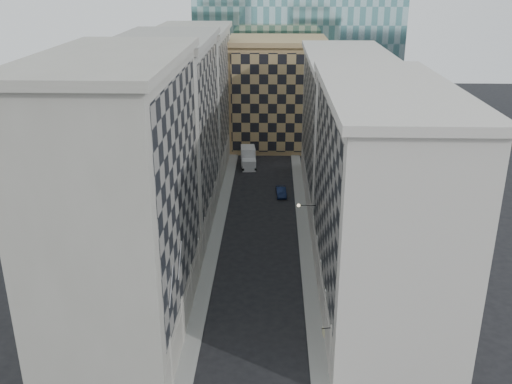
# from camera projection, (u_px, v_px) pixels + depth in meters

# --- Properties ---
(sidewalk_west) EXTENTS (1.50, 100.00, 0.15)m
(sidewalk_west) POSITION_uv_depth(u_px,v_px,m) (217.00, 232.00, 68.55)
(sidewalk_west) COLOR gray
(sidewalk_west) RESTS_ON ground
(sidewalk_east) EXTENTS (1.50, 100.00, 0.15)m
(sidewalk_east) POSITION_uv_depth(u_px,v_px,m) (304.00, 233.00, 68.25)
(sidewalk_east) COLOR gray
(sidewalk_east) RESTS_ON ground
(bldg_left_a) EXTENTS (10.80, 22.80, 23.70)m
(bldg_left_a) POSITION_uv_depth(u_px,v_px,m) (123.00, 201.00, 46.76)
(bldg_left_a) COLOR #9C998D
(bldg_left_a) RESTS_ON ground
(bldg_left_b) EXTENTS (10.80, 22.80, 22.70)m
(bldg_left_b) POSITION_uv_depth(u_px,v_px,m) (169.00, 135.00, 67.44)
(bldg_left_b) COLOR #9C9A90
(bldg_left_b) RESTS_ON ground
(bldg_left_c) EXTENTS (10.80, 22.80, 21.70)m
(bldg_left_c) POSITION_uv_depth(u_px,v_px,m) (194.00, 100.00, 88.12)
(bldg_left_c) COLOR #9C998D
(bldg_left_c) RESTS_ON ground
(bldg_right_a) EXTENTS (10.80, 26.80, 20.70)m
(bldg_right_a) POSITION_uv_depth(u_px,v_px,m) (379.00, 202.00, 50.40)
(bldg_right_a) COLOR beige
(bldg_right_a) RESTS_ON ground
(bldg_right_b) EXTENTS (10.80, 28.80, 19.70)m
(bldg_right_b) POSITION_uv_depth(u_px,v_px,m) (344.00, 129.00, 75.73)
(bldg_right_b) COLOR beige
(bldg_right_b) RESTS_ON ground
(tan_block) EXTENTS (16.80, 14.80, 18.80)m
(tan_block) POSITION_uv_depth(u_px,v_px,m) (277.00, 93.00, 100.27)
(tan_block) COLOR tan
(tan_block) RESTS_ON ground
(flagpoles_left) EXTENTS (0.10, 6.33, 2.33)m
(flagpoles_left) POSITION_uv_depth(u_px,v_px,m) (176.00, 273.00, 43.34)
(flagpoles_left) COLOR gray
(flagpoles_left) RESTS_ON ground
(bracket_lamp) EXTENTS (1.98, 0.36, 0.36)m
(bracket_lamp) POSITION_uv_depth(u_px,v_px,m) (300.00, 205.00, 60.47)
(bracket_lamp) COLOR black
(bracket_lamp) RESTS_ON ground
(box_truck) EXTENTS (2.74, 5.67, 3.01)m
(box_truck) POSITION_uv_depth(u_px,v_px,m) (248.00, 158.00, 91.58)
(box_truck) COLOR silver
(box_truck) RESTS_ON ground
(dark_car) EXTENTS (1.58, 3.83, 1.23)m
(dark_car) POSITION_uv_depth(u_px,v_px,m) (281.00, 192.00, 79.66)
(dark_car) COLOR #0F1A3A
(dark_car) RESTS_ON ground
(shop_sign) EXTENTS (0.72, 0.63, 0.71)m
(shop_sign) POSITION_uv_depth(u_px,v_px,m) (324.00, 332.00, 43.27)
(shop_sign) COLOR black
(shop_sign) RESTS_ON ground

